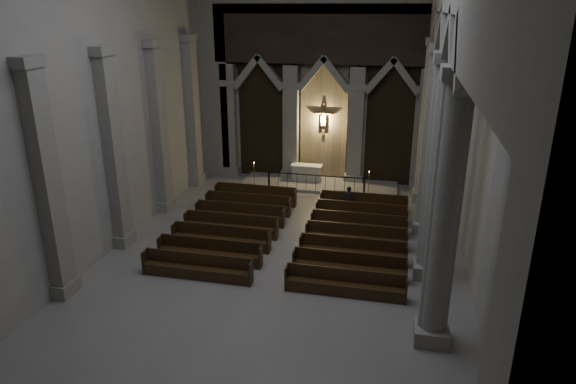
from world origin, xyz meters
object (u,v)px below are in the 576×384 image
(altar, at_px, (306,172))
(worshipper, at_px, (349,200))
(altar_rail, at_px, (316,181))
(candle_stand_left, at_px, (254,180))
(pews, at_px, (292,234))
(candle_stand_right, at_px, (368,188))

(altar, relative_size, worshipper, 1.31)
(altar_rail, xyz_separation_m, candle_stand_left, (-3.43, 0.14, -0.29))
(worshipper, bearing_deg, altar_rail, 146.57)
(pews, distance_m, worshipper, 4.15)
(altar, distance_m, worshipper, 4.89)
(candle_stand_right, height_order, worshipper, worshipper)
(pews, bearing_deg, altar, 95.92)
(altar_rail, distance_m, candle_stand_left, 3.45)
(candle_stand_left, height_order, worshipper, candle_stand_left)
(altar, distance_m, altar_rail, 1.77)
(altar, xyz_separation_m, altar_rail, (0.79, -1.58, 0.09))
(pews, xyz_separation_m, worshipper, (2.01, 3.61, 0.35))
(altar, height_order, pews, altar)
(altar_rail, xyz_separation_m, worshipper, (2.01, -2.43, -0.02))
(candle_stand_left, bearing_deg, worshipper, -25.30)
(candle_stand_right, bearing_deg, worshipper, -105.15)
(candle_stand_right, distance_m, worshipper, 2.90)
(candle_stand_left, relative_size, pews, 0.15)
(altar, bearing_deg, candle_stand_right, -19.12)
(altar_rail, bearing_deg, candle_stand_right, 7.25)
(candle_stand_left, xyz_separation_m, pews, (3.43, -6.18, -0.08))
(candle_stand_left, distance_m, worshipper, 6.02)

